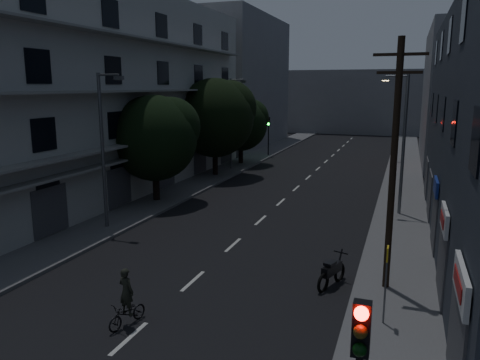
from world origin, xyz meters
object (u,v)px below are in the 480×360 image
Objects in this scene: utility_pole at (394,162)px; cyclist at (127,306)px; bus_stop_sign at (386,271)px; motorcycle at (332,273)px.

utility_pole is 4.66× the size of cyclist.
bus_stop_sign is (0.06, -2.90, -2.98)m from utility_pole.
cyclist is (-7.67, -2.61, -1.24)m from bus_stop_sign.
utility_pole is 4.53× the size of motorcycle.
utility_pole is at bearing 91.22° from bus_stop_sign.
motorcycle is at bearing 56.31° from cyclist.
utility_pole is 10.30m from cyclist.
bus_stop_sign is at bearing 32.28° from cyclist.
motorcycle is (-2.03, 2.62, -1.37)m from bus_stop_sign.
cyclist is at bearing -161.21° from bus_stop_sign.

